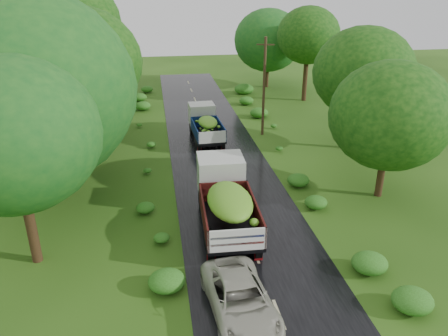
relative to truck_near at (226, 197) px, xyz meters
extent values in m
plane|color=#1E410D|center=(0.93, -6.63, -1.65)|extent=(120.00, 120.00, 0.00)
cube|color=black|center=(0.93, -1.63, -1.64)|extent=(6.50, 80.00, 0.02)
cube|color=#BFB78C|center=(0.93, -6.63, -1.63)|extent=(0.12, 1.60, 0.00)
cube|color=#BFB78C|center=(0.93, -2.63, -1.63)|extent=(0.12, 1.60, 0.00)
cube|color=#BFB78C|center=(0.93, 1.37, -1.63)|extent=(0.12, 1.60, 0.00)
cube|color=#BFB78C|center=(0.93, 5.37, -1.63)|extent=(0.12, 1.60, 0.00)
cube|color=#BFB78C|center=(0.93, 9.37, -1.63)|extent=(0.12, 1.60, 0.00)
cube|color=#BFB78C|center=(0.93, 13.37, -1.63)|extent=(0.12, 1.60, 0.00)
cube|color=#BFB78C|center=(0.93, 17.37, -1.63)|extent=(0.12, 1.60, 0.00)
cube|color=#BFB78C|center=(0.93, 21.37, -1.63)|extent=(0.12, 1.60, 0.00)
cube|color=#BFB78C|center=(0.93, 25.37, -1.63)|extent=(0.12, 1.60, 0.00)
cube|color=#BFB78C|center=(0.93, 29.37, -1.63)|extent=(0.12, 1.60, 0.00)
cube|color=#BFB78C|center=(0.93, 33.37, -1.63)|extent=(0.12, 1.60, 0.00)
cube|color=black|center=(-0.01, -0.35, -0.94)|extent=(2.07, 6.16, 0.30)
cylinder|color=black|center=(-0.99, 1.91, -1.11)|extent=(0.34, 1.09, 1.08)
cylinder|color=black|center=(1.11, 1.84, -1.11)|extent=(0.34, 1.09, 1.08)
cylinder|color=black|center=(-1.11, -1.70, -1.11)|extent=(0.34, 1.09, 1.08)
cylinder|color=black|center=(0.99, -1.77, -1.11)|extent=(0.34, 1.09, 1.08)
cylinder|color=black|center=(-1.14, -2.81, -1.11)|extent=(0.34, 1.09, 1.08)
cylinder|color=black|center=(0.96, -2.88, -1.11)|extent=(0.34, 1.09, 1.08)
cube|color=maroon|center=(-1.16, -3.17, -1.35)|extent=(0.37, 0.06, 0.49)
cube|color=maroon|center=(0.94, -3.24, -1.35)|extent=(0.37, 0.06, 0.49)
cube|color=silver|center=(0.07, 2.09, 0.24)|extent=(2.46, 2.14, 2.06)
cube|color=black|center=(-0.05, -1.48, -0.71)|extent=(2.65, 4.74, 0.17)
cube|color=#4E150D|center=(-1.25, -1.44, -0.10)|extent=(0.24, 4.66, 1.03)
cube|color=#4E150D|center=(1.15, -1.52, -0.10)|extent=(0.24, 4.66, 1.03)
cube|color=#4E150D|center=(0.03, 0.80, -0.10)|extent=(2.49, 0.17, 1.03)
cube|color=silver|center=(-0.12, -3.77, -0.10)|extent=(2.49, 0.17, 1.03)
ellipsoid|color=#398F1A|center=(-0.05, -1.48, 0.54)|extent=(2.22, 3.98, 1.08)
cube|color=black|center=(0.55, 12.63, -1.07)|extent=(1.76, 5.10, 0.25)
cylinder|color=black|center=(-0.39, 14.42, -1.20)|extent=(0.29, 0.90, 0.89)
cylinder|color=black|center=(1.34, 14.50, -1.20)|extent=(0.29, 0.90, 0.89)
cylinder|color=black|center=(-0.27, 11.45, -1.20)|extent=(0.29, 0.90, 0.89)
cylinder|color=black|center=(1.47, 11.53, -1.20)|extent=(0.29, 0.90, 0.89)
cylinder|color=black|center=(-0.23, 10.54, -1.20)|extent=(0.29, 0.90, 0.89)
cylinder|color=black|center=(1.51, 10.61, -1.20)|extent=(0.29, 0.90, 0.89)
cube|color=maroon|center=(-0.21, 10.23, -1.40)|extent=(0.31, 0.05, 0.40)
cube|color=maroon|center=(1.52, 10.31, -1.40)|extent=(0.31, 0.05, 0.40)
cube|color=silver|center=(0.47, 14.64, -0.09)|extent=(2.04, 1.78, 1.70)
cube|color=black|center=(0.59, 11.69, -0.87)|extent=(2.22, 3.93, 0.14)
cube|color=navy|center=(-0.40, 11.65, -0.38)|extent=(0.24, 3.84, 0.85)
cube|color=navy|center=(1.58, 11.74, -0.38)|extent=(0.24, 3.84, 0.85)
cube|color=navy|center=(0.51, 13.58, -0.38)|extent=(2.06, 0.16, 0.85)
cube|color=silver|center=(0.67, 9.81, -0.38)|extent=(2.06, 0.16, 0.85)
ellipsoid|color=#398F1A|center=(0.59, 11.69, 0.16)|extent=(1.86, 3.30, 0.89)
imported|color=#B6B5A2|center=(-0.50, -6.35, -0.96)|extent=(2.61, 4.96, 1.33)
cylinder|color=#382616|center=(5.19, 13.41, 2.15)|extent=(0.26, 0.26, 7.59)
cube|color=#382616|center=(5.19, 13.41, 5.37)|extent=(1.30, 0.46, 0.09)
cylinder|color=black|center=(-8.73, -1.61, 1.70)|extent=(0.44, 0.44, 6.70)
ellipsoid|color=#0D3F0C|center=(-8.73, -1.61, 4.25)|extent=(3.73, 3.73, 3.35)
cylinder|color=black|center=(-9.73, 4.57, 1.93)|extent=(0.45, 0.45, 7.17)
ellipsoid|color=#0D3F0C|center=(-9.73, 4.57, 4.66)|extent=(4.79, 4.79, 4.31)
cylinder|color=black|center=(-7.50, 9.62, 2.18)|extent=(0.46, 0.46, 7.65)
ellipsoid|color=#0D3F0C|center=(-7.50, 9.62, 5.08)|extent=(3.87, 3.87, 3.49)
cylinder|color=black|center=(-11.08, 15.06, 2.34)|extent=(0.47, 0.47, 7.98)
ellipsoid|color=#0D3F0C|center=(-11.08, 15.06, 5.38)|extent=(4.15, 4.15, 3.73)
cylinder|color=black|center=(-9.60, 18.84, 1.83)|extent=(0.45, 0.45, 6.97)
ellipsoid|color=#0D3F0C|center=(-9.60, 18.84, 4.48)|extent=(3.27, 3.27, 2.95)
cylinder|color=black|center=(-10.14, 25.01, 2.80)|extent=(0.49, 0.49, 8.91)
ellipsoid|color=#0D3F0C|center=(-10.14, 25.01, 6.19)|extent=(4.17, 4.17, 3.75)
cylinder|color=black|center=(-9.02, 30.33, 2.12)|extent=(0.46, 0.46, 7.54)
ellipsoid|color=#0D3F0C|center=(-9.02, 30.33, 4.98)|extent=(3.44, 3.44, 3.09)
cylinder|color=black|center=(9.24, 1.92, 1.07)|extent=(0.41, 0.41, 5.44)
ellipsoid|color=#14531A|center=(9.24, 1.92, 3.14)|extent=(3.62, 3.62, 3.26)
cylinder|color=black|center=(11.14, 9.34, 1.52)|extent=(0.43, 0.43, 6.34)
ellipsoid|color=#14531A|center=(11.14, 9.34, 3.93)|extent=(3.73, 3.73, 3.35)
cylinder|color=black|center=(11.95, 23.22, 2.02)|extent=(0.46, 0.46, 7.33)
ellipsoid|color=#14531A|center=(11.95, 23.22, 4.80)|extent=(3.50, 3.50, 3.15)
cylinder|color=black|center=(9.67, 29.74, 1.31)|extent=(0.42, 0.42, 5.93)
ellipsoid|color=#14531A|center=(9.67, 29.74, 3.57)|extent=(3.90, 3.90, 3.51)
camera|label=1|loc=(-3.11, -18.87, 9.86)|focal=35.00mm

